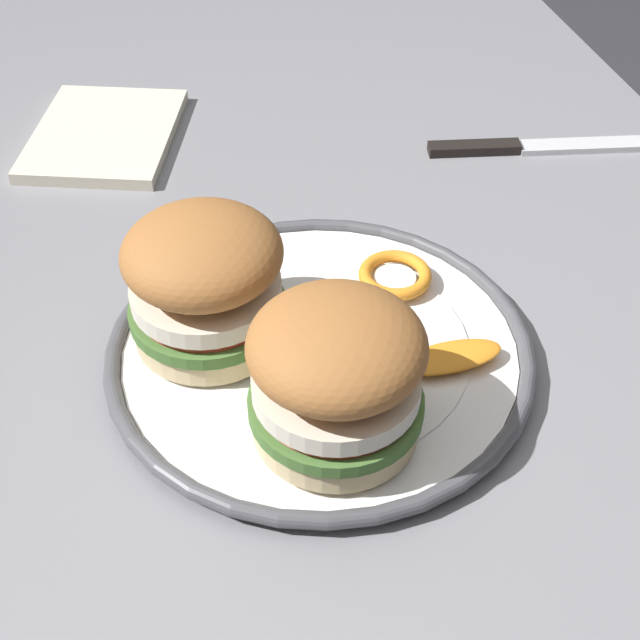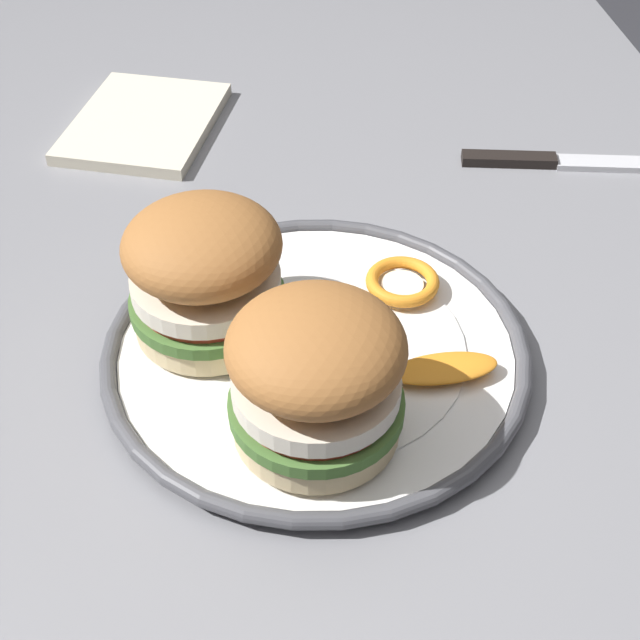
{
  "view_description": "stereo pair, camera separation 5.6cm",
  "coord_description": "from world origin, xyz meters",
  "px_view_note": "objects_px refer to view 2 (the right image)",
  "views": [
    {
      "loc": [
        0.48,
        -0.06,
        1.24
      ],
      "look_at": [
        0.03,
        0.05,
        0.81
      ],
      "focal_mm": 50.07,
      "sensor_mm": 36.0,
      "label": 1
    },
    {
      "loc": [
        0.49,
        -0.0,
        1.24
      ],
      "look_at": [
        0.03,
        0.05,
        0.81
      ],
      "focal_mm": 50.07,
      "sensor_mm": 36.0,
      "label": 2
    }
  ],
  "objects_px": {
    "sandwich_half_left": "(321,374)",
    "table_knife": "(563,162)",
    "dining_table": "(260,421)",
    "sandwich_half_right": "(209,271)",
    "dinner_plate": "(320,351)"
  },
  "relations": [
    {
      "from": "dining_table",
      "to": "table_knife",
      "type": "relative_size",
      "value": 6.48
    },
    {
      "from": "sandwich_half_left",
      "to": "table_knife",
      "type": "distance_m",
      "value": 0.42
    },
    {
      "from": "dinner_plate",
      "to": "table_knife",
      "type": "bearing_deg",
      "value": 132.58
    },
    {
      "from": "dining_table",
      "to": "sandwich_half_right",
      "type": "xyz_separation_m",
      "value": [
        -0.0,
        -0.03,
        0.16
      ]
    },
    {
      "from": "dining_table",
      "to": "sandwich_half_left",
      "type": "distance_m",
      "value": 0.2
    },
    {
      "from": "table_knife",
      "to": "sandwich_half_left",
      "type": "bearing_deg",
      "value": -40.01
    },
    {
      "from": "dining_table",
      "to": "table_knife",
      "type": "distance_m",
      "value": 0.39
    },
    {
      "from": "dining_table",
      "to": "sandwich_half_left",
      "type": "xyz_separation_m",
      "value": [
        0.11,
        0.04,
        0.16
      ]
    },
    {
      "from": "sandwich_half_right",
      "to": "table_knife",
      "type": "distance_m",
      "value": 0.4
    },
    {
      "from": "dining_table",
      "to": "dinner_plate",
      "type": "relative_size",
      "value": 4.55
    },
    {
      "from": "sandwich_half_right",
      "to": "table_knife",
      "type": "xyz_separation_m",
      "value": [
        -0.21,
        0.34,
        -0.07
      ]
    },
    {
      "from": "dinner_plate",
      "to": "sandwich_half_left",
      "type": "height_order",
      "value": "sandwich_half_left"
    },
    {
      "from": "sandwich_half_left",
      "to": "table_knife",
      "type": "height_order",
      "value": "sandwich_half_left"
    },
    {
      "from": "dinner_plate",
      "to": "sandwich_half_right",
      "type": "xyz_separation_m",
      "value": [
        -0.03,
        -0.08,
        0.06
      ]
    },
    {
      "from": "dinner_plate",
      "to": "sandwich_half_right",
      "type": "height_order",
      "value": "sandwich_half_right"
    }
  ]
}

